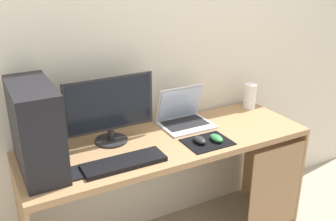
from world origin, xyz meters
The scene contains 11 objects.
wall_back centered at (0.00, 0.32, 1.30)m, with size 4.00×0.05×2.60m.
desk centered at (0.02, -0.01, 0.62)m, with size 1.65×0.55×0.76m.
pc_tower centered at (-0.70, 0.02, 0.98)m, with size 0.19×0.44×0.43m, color black.
monitor centered at (-0.29, 0.13, 0.96)m, with size 0.50×0.18×0.38m.
laptop centered at (0.19, 0.15, 0.81)m, with size 0.31×0.25×0.24m.
speaker centered at (0.73, 0.18, 0.85)m, with size 0.08×0.08×0.17m, color white.
keyboard centered at (-0.32, -0.14, 0.78)m, with size 0.42×0.14×0.02m, color black.
mousepad centered at (0.18, -0.13, 0.77)m, with size 0.26×0.20×0.01m, color black.
mouse_left centered at (0.13, -0.12, 0.79)m, with size 0.06×0.10×0.03m, color #232326.
mouse_right centered at (0.23, -0.15, 0.79)m, with size 0.06×0.10×0.03m, color #338C4C.
cell_phone centered at (-0.56, -0.11, 0.77)m, with size 0.07×0.13×0.01m, color black.
Camera 1 is at (-0.92, -1.71, 1.72)m, focal length 40.76 mm.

